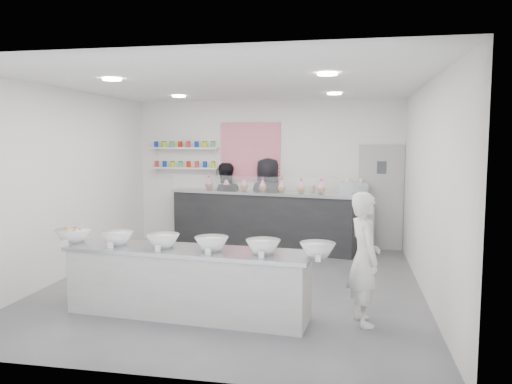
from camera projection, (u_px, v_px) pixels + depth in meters
floor at (234, 285)px, 7.56m from camera, size 6.00×6.00×0.00m
ceiling at (234, 84)px, 7.25m from camera, size 6.00×6.00×0.00m
back_wall at (267, 173)px, 10.33m from camera, size 5.50×0.00×5.50m
left_wall at (65, 184)px, 7.91m from camera, size 0.00×6.00×6.00m
right_wall at (428, 190)px, 6.89m from camera, size 0.00×6.00×6.00m
back_door at (381, 198)px, 9.92m from camera, size 0.88×0.04×2.10m
pattern_panel at (250, 152)px, 10.33m from camera, size 1.25×0.03×1.20m
jar_shelf_lower at (185, 168)px, 10.55m from camera, size 1.45×0.22×0.04m
jar_shelf_upper at (185, 148)px, 10.51m from camera, size 1.45×0.22×0.04m
preserve_jars at (184, 155)px, 10.50m from camera, size 1.45×0.10×0.56m
downlight_0 at (112, 79)px, 6.53m from camera, size 0.24×0.24×0.02m
downlight_1 at (327, 74)px, 6.01m from camera, size 0.24×0.24×0.02m
downlight_2 at (179, 96)px, 9.07m from camera, size 0.24×0.24×0.02m
downlight_3 at (334, 94)px, 8.55m from camera, size 0.24×0.24×0.02m
prep_counter at (188, 282)px, 6.22m from camera, size 3.16×0.96×0.85m
back_bar at (263, 220)px, 10.04m from camera, size 3.83×1.37×1.17m
sneeze_guard at (257, 185)px, 9.66m from camera, size 3.66×0.70×0.32m
espresso_ledge at (342, 227)px, 9.94m from camera, size 1.25×0.40×0.93m
espresso_machine at (354, 193)px, 9.83m from camera, size 0.55×0.38×0.42m
cup_stacks at (315, 195)px, 9.97m from camera, size 0.25×0.24×0.34m
prep_bowls at (187, 242)px, 6.17m from camera, size 3.70×0.82×0.17m
label_cards at (176, 256)px, 5.65m from camera, size 3.31×0.04×0.07m
cookie_bags at (263, 184)px, 9.97m from camera, size 2.54×0.63×0.28m
woman_prep at (364, 259)px, 5.90m from camera, size 0.53×0.66×1.59m
staff_left at (224, 204)px, 10.42m from camera, size 1.02×0.92×1.72m
staff_right at (268, 202)px, 10.24m from camera, size 1.01×0.78×1.83m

